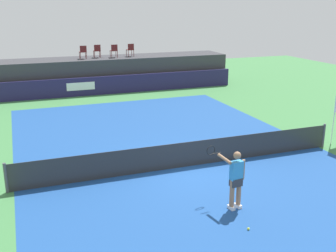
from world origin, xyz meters
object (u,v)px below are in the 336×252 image
spectator_chair_center (114,50)px  net_post_far (324,135)px  tennis_player (235,178)px  spectator_chair_far_left (83,51)px  spectator_chair_right (130,49)px  spectator_chair_left (97,50)px  net_post_near (6,178)px  tennis_ball (248,229)px

spectator_chair_center → net_post_far: (5.27, -14.99, -2.19)m
net_post_far → tennis_player: bearing=-150.8°
spectator_chair_center → tennis_player: size_ratio=0.50×
spectator_chair_far_left → spectator_chair_right: 3.32m
spectator_chair_far_left → tennis_player: size_ratio=0.50×
spectator_chair_far_left → spectator_chair_right: (3.32, 0.17, 0.00)m
spectator_chair_center → net_post_far: spectator_chair_center is taller
spectator_chair_far_left → spectator_chair_center: size_ratio=1.00×
tennis_player → spectator_chair_left: bearing=90.7°
net_post_near → tennis_player: 7.15m
spectator_chair_left → tennis_ball: 20.15m
spectator_chair_right → net_post_near: spectator_chair_right is taller
spectator_chair_left → net_post_near: (-6.02, -15.30, -2.19)m
spectator_chair_center → spectator_chair_right: bearing=7.4°
spectator_chair_center → net_post_near: spectator_chair_center is taller
spectator_chair_far_left → tennis_player: bearing=-86.2°
net_post_near → net_post_far: 12.40m
spectator_chair_far_left → spectator_chair_right: bearing=3.0°
spectator_chair_right → spectator_chair_left: bearing=176.2°
net_post_near → spectator_chair_right: bearing=61.2°
spectator_chair_far_left → net_post_near: size_ratio=0.89×
spectator_chair_far_left → net_post_far: bearing=-63.7°
tennis_player → spectator_chair_center: bearing=87.3°
tennis_player → tennis_ball: tennis_player is taller
spectator_chair_left → tennis_player: size_ratio=0.50×
tennis_player → tennis_ball: bearing=-101.4°
spectator_chair_left → net_post_near: bearing=-111.5°
net_post_far → spectator_chair_right: bearing=105.0°
net_post_near → tennis_player: tennis_player is taller
net_post_far → tennis_player: size_ratio=0.56×
spectator_chair_far_left → net_post_near: spectator_chair_far_left is taller
net_post_far → tennis_ball: net_post_far is taller
spectator_chair_far_left → net_post_far: 16.84m
spectator_chair_right → net_post_near: bearing=-118.8°
spectator_chair_far_left → tennis_ball: 19.85m
spectator_chair_far_left → net_post_near: 15.94m
net_post_near → spectator_chair_center: bearing=64.6°
net_post_far → tennis_player: 7.06m
net_post_near → tennis_ball: 7.62m
spectator_chair_center → tennis_player: (-0.87, -18.43, -1.73)m
spectator_chair_right → spectator_chair_far_left: bearing=-177.0°
spectator_chair_center → spectator_chair_far_left: bearing=-179.5°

